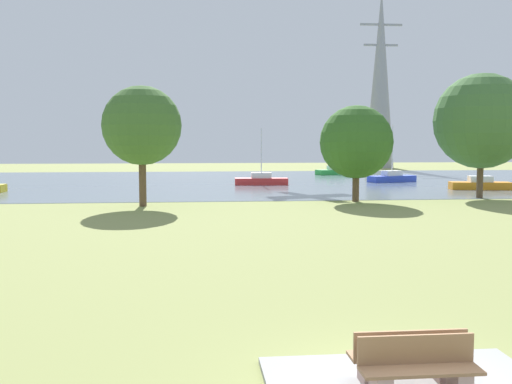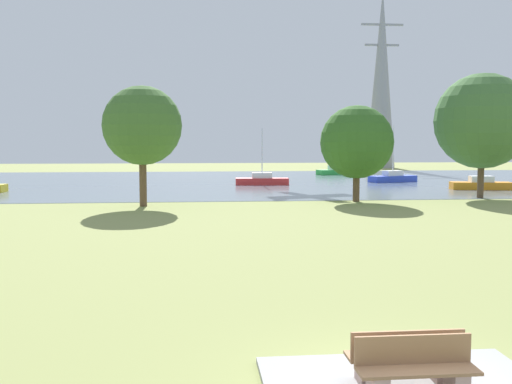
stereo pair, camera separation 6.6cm
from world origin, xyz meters
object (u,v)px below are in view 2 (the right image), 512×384
Objects in this scene: bench_facing_inland at (416,373)px; tree_west_near at (357,142)px; sailboat_orange at (481,184)px; bench_facing_water at (404,360)px; electricity_pylon at (381,79)px; tree_mid_shore at (482,121)px; tree_west_far at (142,126)px; sailboat_blue at (393,177)px; sailboat_red at (262,180)px; sailboat_green at (336,171)px.

bench_facing_inland is 0.29× the size of tree_west_near.
bench_facing_inland is at bearing -117.55° from sailboat_orange.
bench_facing_water is 0.07× the size of electricity_pylon.
bench_facing_water and bench_facing_inland have the same top height.
tree_mid_shore is at bearing -116.73° from sailboat_orange.
tree_west_near is 0.23× the size of electricity_pylon.
bench_facing_water is 30.15m from tree_west_near.
tree_west_far is 1.16× the size of tree_west_near.
bench_facing_water is 49.92m from sailboat_blue.
tree_west_near is at bearing 6.62° from tree_west_far.
sailboat_red reaches higher than bench_facing_inland.
sailboat_green is at bearing 56.05° from sailboat_red.
bench_facing_water is 1.00× the size of bench_facing_inland.
tree_west_near reaches higher than sailboat_blue.
sailboat_green is at bearing 78.93° from tree_west_near.
electricity_pylon is (21.80, 34.37, 12.93)m from sailboat_red.
sailboat_orange is 43.74m from electricity_pylon.
sailboat_orange is 0.94× the size of tree_west_far.
sailboat_green is at bearing 106.05° from sailboat_orange.
sailboat_blue is 0.76× the size of tree_west_far.
sailboat_orange reaches higher than tree_west_near.
tree_west_far reaches higher than sailboat_green.
tree_west_near reaches higher than sailboat_green.
bench_facing_inland is at bearing -102.27° from sailboat_green.
bench_facing_inland is at bearing -76.99° from tree_west_far.
tree_mid_shore is at bearing 9.38° from tree_west_near.
electricity_pylon is (17.32, 50.14, 9.50)m from tree_west_near.
bench_facing_inland is 0.25× the size of tree_west_far.
sailboat_orange is at bearing 33.86° from tree_west_near.
sailboat_blue is 0.64× the size of tree_mid_shore.
bench_facing_water is 42.64m from sailboat_orange.
sailboat_red is (2.65, 45.40, -0.03)m from bench_facing_inland.
bench_facing_inland is (0.00, -0.54, 0.00)m from bench_facing_water.
sailboat_green is at bearing 95.82° from tree_mid_shore.
electricity_pylon is (30.94, 51.72, 8.52)m from tree_west_far.
tree_mid_shore reaches higher than sailboat_orange.
sailboat_blue is at bearing -79.69° from sailboat_green.
sailboat_green reaches higher than bench_facing_inland.
sailboat_orange is at bearing 21.05° from tree_west_far.
sailboat_orange is at bearing 62.11° from bench_facing_water.
sailboat_blue is at bearing 10.85° from sailboat_red.
sailboat_red is at bearing -123.95° from sailboat_green.
tree_mid_shore is (16.39, 31.16, 4.85)m from bench_facing_inland.
tree_west_far is at bearing -172.26° from tree_mid_shore.
electricity_pylon is at bearing 57.61° from sailboat_red.
sailboat_red is 20.09m from tree_west_far.
tree_mid_shore is at bearing 7.74° from tree_west_far.
bench_facing_inland is 35.54m from tree_mid_shore.
tree_west_far is at bearing 103.01° from bench_facing_inland.
sailboat_red is 18.72m from sailboat_orange.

